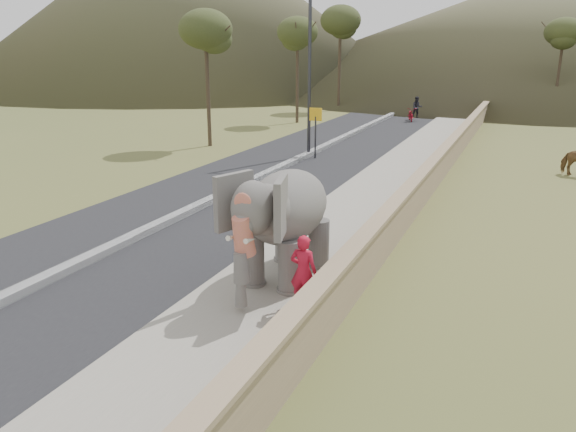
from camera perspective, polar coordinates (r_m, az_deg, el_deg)
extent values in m
plane|color=olive|center=(13.22, 0.30, -6.21)|extent=(160.00, 160.00, 0.00)
cube|color=black|center=(23.89, -1.45, 4.42)|extent=(7.00, 120.00, 0.03)
cube|color=black|center=(23.87, -1.45, 4.64)|extent=(0.35, 120.00, 0.22)
cube|color=#9E9687|center=(22.32, 10.33, 3.41)|extent=(3.00, 120.00, 0.15)
cube|color=tan|center=(21.92, 14.60, 4.16)|extent=(0.30, 120.00, 1.10)
cylinder|color=#303135|center=(27.13, 2.20, 14.41)|extent=(0.16, 0.16, 8.00)
cylinder|color=#2D2D33|center=(26.85, 2.80, 7.94)|extent=(0.08, 0.08, 2.00)
cube|color=yellow|center=(26.70, 2.83, 10.27)|extent=(0.60, 0.05, 0.60)
cone|color=brown|center=(81.22, 24.44, 16.81)|extent=(80.00, 80.00, 14.00)
imported|color=#B41329|center=(11.16, 1.58, -5.67)|extent=(0.56, 0.37, 1.53)
imported|color=maroon|center=(41.44, 12.37, 10.04)|extent=(1.17, 1.94, 0.96)
imported|color=black|center=(41.31, 12.97, 10.71)|extent=(0.87, 0.77, 1.50)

